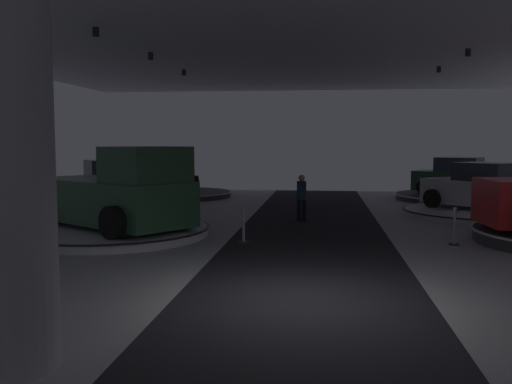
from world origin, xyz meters
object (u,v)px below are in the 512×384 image
Objects in this scene: display_platform_far_right at (482,212)px; display_platform_far_left at (110,208)px; display_platform_deep_left at (176,194)px; display_car_deep_left at (176,176)px; display_platform_mid_left at (110,231)px; visitor_walking_near at (301,195)px; display_car_far_left at (110,185)px; display_platform_deep_right at (461,197)px; display_car_deep_right at (461,178)px; display_car_far_right at (483,189)px; pickup_truck_mid_left at (116,195)px.

display_platform_far_left is at bearing -177.63° from display_platform_far_right.
display_car_deep_left is (0.01, -0.03, 0.89)m from display_platform_deep_left.
visitor_walking_near is at bearing 34.08° from display_platform_mid_left.
display_platform_mid_left is 3.57× the size of visitor_walking_near.
display_car_far_left is 15.83m from display_platform_deep_right.
visitor_walking_near is at bearing -131.32° from display_car_deep_right.
display_platform_deep_right is 1.38× the size of display_car_far_right.
display_car_far_left reaches higher than display_platform_deep_left.
display_platform_far_right is at bearing -24.14° from display_car_deep_left.
display_platform_deep_left is 1.21× the size of display_car_deep_left.
display_car_deep_left is 0.79× the size of display_platform_mid_left.
display_car_far_right is (12.89, -5.82, 0.85)m from display_platform_deep_left.
display_platform_far_left reaches higher than display_platform_deep_right.
display_car_far_left reaches higher than display_platform_mid_left.
display_platform_mid_left is 1.02× the size of pickup_truck_mid_left.
display_car_deep_right is (14.43, 6.48, 0.86)m from display_platform_far_left.
display_platform_far_right is at bearing 18.46° from visitor_walking_near.
display_platform_deep_left is at bearing 155.71° from display_car_far_right.
display_car_far_left is 6.48m from display_platform_deep_left.
display_platform_deep_right is 1.08× the size of display_platform_far_right.
display_car_far_left is at bearing -155.82° from display_car_deep_right.
display_car_deep_left is 0.99× the size of display_car_deep_right.
display_platform_far_right is at bearing -96.41° from display_platform_deep_right.
display_platform_deep_right is at bearing 83.81° from display_car_far_right.
display_platform_deep_right is at bearing -28.19° from display_car_deep_right.
display_platform_mid_left is at bearing -136.89° from display_platform_deep_right.
display_platform_mid_left is at bearing -153.94° from display_platform_far_right.
display_platform_far_left is 1.04× the size of display_car_far_left.
display_platform_far_left is 2.93× the size of visitor_walking_near.
visitor_walking_near reaches higher than display_platform_deep_left.
display_car_deep_left reaches higher than display_car_far_right.
pickup_truck_mid_left is at bearing -135.73° from display_car_deep_right.
display_car_far_left is at bearing 34.57° from display_platform_far_left.
pickup_truck_mid_left is (-12.17, -11.86, 0.17)m from display_car_deep_right.
display_car_far_right is (13.81, 0.55, 0.84)m from display_platform_far_left.
display_platform_deep_left is 0.97× the size of display_platform_far_right.
display_car_far_left reaches higher than display_car_far_right.
display_platform_deep_left is 11.87m from pickup_truck_mid_left.
display_car_deep_right is 6.01m from display_platform_far_right.
display_platform_far_right is (12.86, -5.76, -0.90)m from display_car_deep_left.
display_car_far_left is at bearing -98.03° from display_platform_deep_left.
display_car_deep_left is 0.74× the size of display_platform_deep_right.
visitor_walking_near is (-6.46, -2.16, 0.77)m from display_platform_far_right.
pickup_truck_mid_left is at bearing -67.22° from display_platform_far_left.
display_car_far_left is (0.03, 0.02, 0.90)m from display_platform_far_left.
display_car_far_right reaches higher than display_platform_far_right.
display_car_deep_right is at bearing 0.50° from display_platform_deep_left.
display_platform_far_left reaches higher than display_platform_deep_left.
display_platform_far_left is 1.04× the size of display_car_deep_left.
display_platform_deep_right is 6.02m from display_car_far_right.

